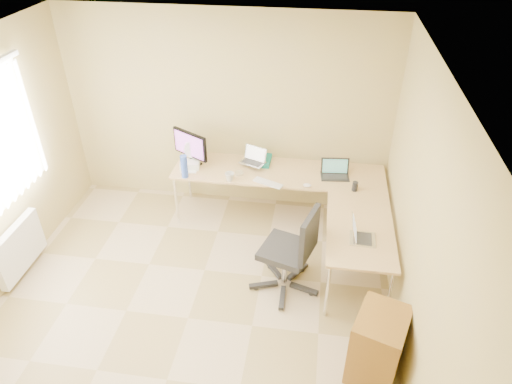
# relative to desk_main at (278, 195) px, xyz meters

# --- Properties ---
(floor) EXTENTS (4.50, 4.50, 0.00)m
(floor) POSITION_rel_desk_main_xyz_m (-0.72, -1.85, -0.36)
(floor) COLOR tan
(floor) RESTS_ON ground
(ceiling) EXTENTS (4.50, 4.50, 0.00)m
(ceiling) POSITION_rel_desk_main_xyz_m (-0.72, -1.85, 2.24)
(ceiling) COLOR white
(ceiling) RESTS_ON ground
(wall_back) EXTENTS (4.50, 0.00, 4.50)m
(wall_back) POSITION_rel_desk_main_xyz_m (-0.72, 0.40, 0.93)
(wall_back) COLOR tan
(wall_back) RESTS_ON ground
(wall_right) EXTENTS (0.00, 4.50, 4.50)m
(wall_right) POSITION_rel_desk_main_xyz_m (1.38, -1.85, 0.93)
(wall_right) COLOR tan
(wall_right) RESTS_ON ground
(desk_main) EXTENTS (2.65, 0.70, 0.73)m
(desk_main) POSITION_rel_desk_main_xyz_m (0.00, 0.00, 0.00)
(desk_main) COLOR tan
(desk_main) RESTS_ON ground
(desk_return) EXTENTS (0.70, 1.30, 0.73)m
(desk_return) POSITION_rel_desk_main_xyz_m (0.98, -1.00, 0.00)
(desk_return) COLOR tan
(desk_return) RESTS_ON ground
(monitor) EXTENTS (0.55, 0.42, 0.46)m
(monitor) POSITION_rel_desk_main_xyz_m (-1.13, 0.02, 0.60)
(monitor) COLOR black
(monitor) RESTS_ON desk_main
(book_stack) EXTENTS (0.24, 0.32, 0.05)m
(book_stack) POSITION_rel_desk_main_xyz_m (-0.24, 0.20, 0.39)
(book_stack) COLOR #106D61
(book_stack) RESTS_ON desk_main
(laptop_center) EXTENTS (0.37, 0.33, 0.20)m
(laptop_center) POSITION_rel_desk_main_xyz_m (-0.34, 0.07, 0.52)
(laptop_center) COLOR #AAAAAA
(laptop_center) RESTS_ON desk_main
(laptop_black) EXTENTS (0.37, 0.29, 0.22)m
(laptop_black) POSITION_rel_desk_main_xyz_m (0.70, -0.03, 0.47)
(laptop_black) COLOR black
(laptop_black) RESTS_ON desk_main
(keyboard) EXTENTS (0.38, 0.24, 0.02)m
(keyboard) POSITION_rel_desk_main_xyz_m (-0.09, -0.30, 0.37)
(keyboard) COLOR silver
(keyboard) RESTS_ON desk_main
(mouse) EXTENTS (0.12, 0.09, 0.04)m
(mouse) POSITION_rel_desk_main_xyz_m (0.38, -0.30, 0.38)
(mouse) COLOR silver
(mouse) RESTS_ON desk_main
(mug) EXTENTS (0.13, 0.13, 0.11)m
(mug) POSITION_rel_desk_main_xyz_m (-0.56, -0.30, 0.42)
(mug) COLOR beige
(mug) RESTS_ON desk_main
(cd_stack) EXTENTS (0.14, 0.14, 0.03)m
(cd_stack) POSITION_rel_desk_main_xyz_m (-0.48, -0.14, 0.38)
(cd_stack) COLOR silver
(cd_stack) RESTS_ON desk_main
(water_bottle) EXTENTS (0.11, 0.11, 0.30)m
(water_bottle) POSITION_rel_desk_main_xyz_m (-1.13, -0.30, 0.51)
(water_bottle) COLOR blue
(water_bottle) RESTS_ON desk_main
(papers) EXTENTS (0.22, 0.30, 0.01)m
(papers) POSITION_rel_desk_main_xyz_m (-1.13, -0.08, 0.37)
(papers) COLOR white
(papers) RESTS_ON desk_main
(white_box) EXTENTS (0.27, 0.21, 0.09)m
(white_box) POSITION_rel_desk_main_xyz_m (-1.13, -0.07, 0.41)
(white_box) COLOR white
(white_box) RESTS_ON desk_main
(desk_fan) EXTENTS (0.31, 0.31, 0.31)m
(desk_fan) POSITION_rel_desk_main_xyz_m (-1.08, 0.06, 0.52)
(desk_fan) COLOR silver
(desk_fan) RESTS_ON desk_main
(black_cup) EXTENTS (0.09, 0.09, 0.11)m
(black_cup) POSITION_rel_desk_main_xyz_m (0.93, -0.30, 0.42)
(black_cup) COLOR black
(black_cup) RESTS_ON desk_main
(laptop_return) EXTENTS (0.31, 0.25, 0.21)m
(laptop_return) POSITION_rel_desk_main_xyz_m (0.99, -1.20, 0.47)
(laptop_return) COLOR silver
(laptop_return) RESTS_ON desk_return
(office_chair) EXTENTS (0.81, 0.81, 1.07)m
(office_chair) POSITION_rel_desk_main_xyz_m (0.21, -1.23, 0.13)
(office_chair) COLOR #252424
(office_chair) RESTS_ON ground
(cabinet) EXTENTS (0.56, 0.62, 0.71)m
(cabinet) POSITION_rel_desk_main_xyz_m (1.13, -2.20, -0.01)
(cabinet) COLOR #A06430
(cabinet) RESTS_ON ground
(radiator) EXTENTS (0.09, 0.80, 0.55)m
(radiator) POSITION_rel_desk_main_xyz_m (-2.75, -1.45, -0.02)
(radiator) COLOR white
(radiator) RESTS_ON ground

